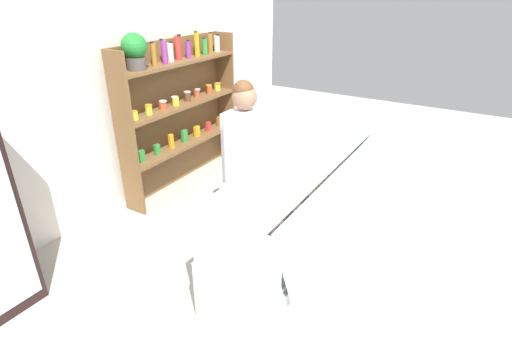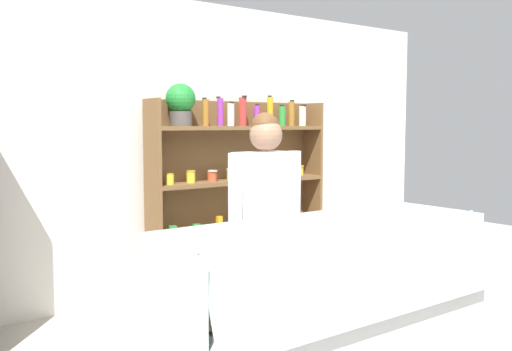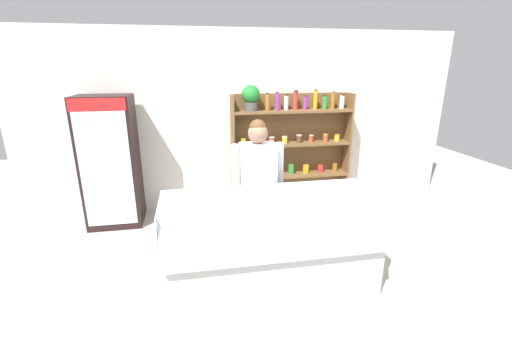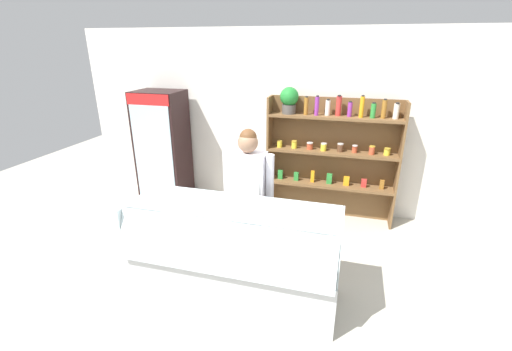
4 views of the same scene
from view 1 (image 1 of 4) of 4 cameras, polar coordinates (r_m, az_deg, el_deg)
ground_plane at (r=3.92m, az=6.61°, el=-11.31°), size 12.00×12.00×0.00m
back_wall at (r=4.68m, az=-19.53°, el=11.96°), size 6.80×0.10×2.70m
shelving_unit at (r=4.94m, az=-11.51°, el=10.23°), size 1.84×0.29×1.92m
deli_display_case at (r=3.64m, az=6.28°, el=-8.53°), size 2.08×0.80×1.01m
shop_clerk at (r=3.56m, az=-1.49°, el=2.80°), size 0.58×0.25×1.64m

